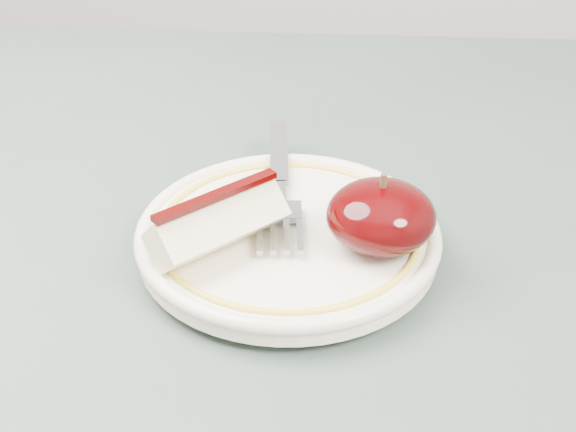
{
  "coord_description": "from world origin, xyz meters",
  "views": [
    {
      "loc": [
        0.01,
        -0.33,
        1.04
      ],
      "look_at": [
        -0.02,
        0.07,
        0.78
      ],
      "focal_mm": 50.0,
      "sensor_mm": 36.0,
      "label": 1
    }
  ],
  "objects": [
    {
      "name": "apple_half",
      "position": [
        0.04,
        0.06,
        0.79
      ],
      "size": [
        0.06,
        0.06,
        0.05
      ],
      "color": "black",
      "rests_on": "plate"
    },
    {
      "name": "fork",
      "position": [
        -0.02,
        0.12,
        0.77
      ],
      "size": [
        0.03,
        0.16,
        0.0
      ],
      "rotation": [
        0.0,
        0.0,
        1.65
      ],
      "color": "gray",
      "rests_on": "plate"
    },
    {
      "name": "plate",
      "position": [
        -0.02,
        0.07,
        0.76
      ],
      "size": [
        0.18,
        0.18,
        0.02
      ],
      "color": "#F6E8CE",
      "rests_on": "table"
    },
    {
      "name": "apple_wedge",
      "position": [
        -0.05,
        0.05,
        0.79
      ],
      "size": [
        0.08,
        0.08,
        0.04
      ],
      "rotation": [
        0.0,
        0.0,
        0.74
      ],
      "color": "#FEEDBB",
      "rests_on": "plate"
    }
  ]
}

